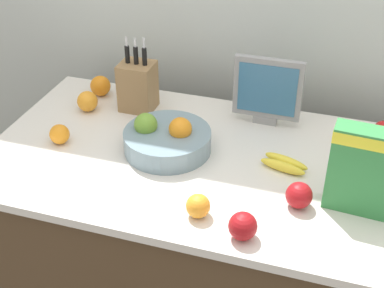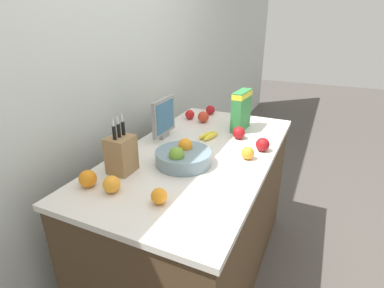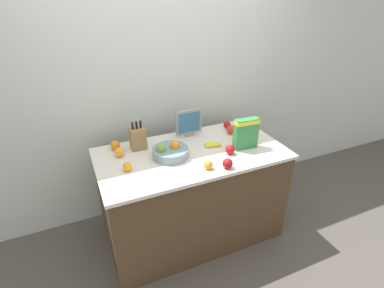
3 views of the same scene
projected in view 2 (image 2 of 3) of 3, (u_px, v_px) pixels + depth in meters
name	position (u px, v px, depth m)	size (l,w,h in m)	color
ground_plane	(198.00, 267.00, 2.12)	(14.00, 14.00, 0.00)	#514C47
wall_back	(106.00, 75.00, 1.85)	(9.00, 0.06, 2.60)	silver
counter	(198.00, 214.00, 1.94)	(1.59, 0.83, 0.91)	#4C3823
knife_block	(121.00, 154.00, 1.49)	(0.13, 0.11, 0.30)	#937047
small_monitor	(164.00, 117.00, 1.90)	(0.25, 0.03, 0.26)	gray
cereal_box	(241.00, 109.00, 2.04)	(0.21, 0.09, 0.27)	#338442
fruit_bowl	(183.00, 156.00, 1.59)	(0.30, 0.30, 0.13)	gray
banana_bunch	(209.00, 136.00, 1.94)	(0.16, 0.11, 0.03)	yellow
apple_near_bananas	(239.00, 133.00, 1.92)	(0.08, 0.08, 0.08)	#A31419
apple_rear	(203.00, 117.00, 2.22)	(0.08, 0.08, 0.08)	red
apple_front	(190.00, 115.00, 2.29)	(0.07, 0.07, 0.07)	red
apple_leftmost	(210.00, 110.00, 2.40)	(0.07, 0.07, 0.07)	#A31419
apple_by_knife_block	(263.00, 144.00, 1.74)	(0.08, 0.08, 0.08)	#A31419
orange_front_left	(112.00, 184.00, 1.33)	(0.08, 0.08, 0.08)	orange
orange_near_bowl	(159.00, 196.00, 1.25)	(0.07, 0.07, 0.07)	orange
orange_mid_left	(248.00, 153.00, 1.65)	(0.07, 0.07, 0.07)	orange
orange_front_right	(88.00, 179.00, 1.38)	(0.08, 0.08, 0.08)	orange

